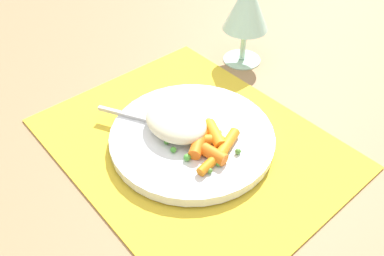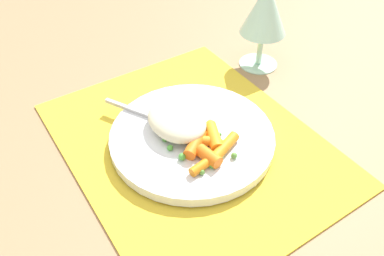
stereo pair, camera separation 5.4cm
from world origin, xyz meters
The scene contains 8 objects.
ground_plane centered at (0.00, 0.00, 0.00)m, with size 2.40×2.40×0.00m, color #997551.
placemat centered at (0.00, 0.00, 0.00)m, with size 0.42×0.33×0.01m, color gold.
plate centered at (0.00, 0.00, 0.01)m, with size 0.23×0.23×0.01m, color white.
rice_mound centered at (-0.02, -0.01, 0.04)m, with size 0.10×0.08×0.03m, color beige.
carrot_portion centered at (0.04, 0.00, 0.03)m, with size 0.07×0.09×0.02m.
pea_scatter centered at (0.03, -0.01, 0.03)m, with size 0.09×0.08×0.01m.
fork centered at (-0.03, -0.02, 0.02)m, with size 0.17×0.10×0.01m.
wine_glass centered at (-0.11, 0.22, 0.11)m, with size 0.08×0.08×0.15m.
Camera 2 is at (0.34, -0.23, 0.41)m, focal length 37.12 mm.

